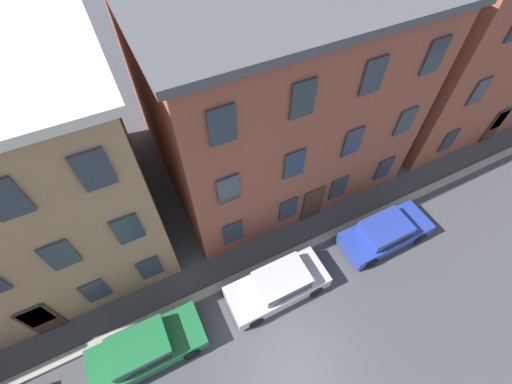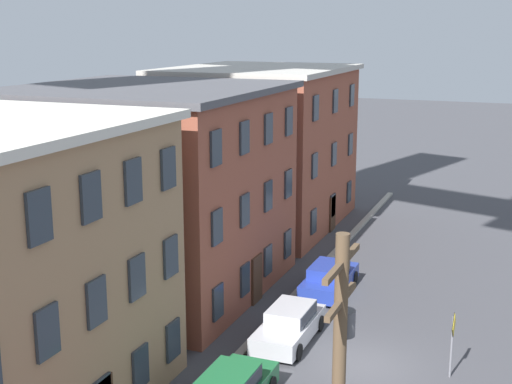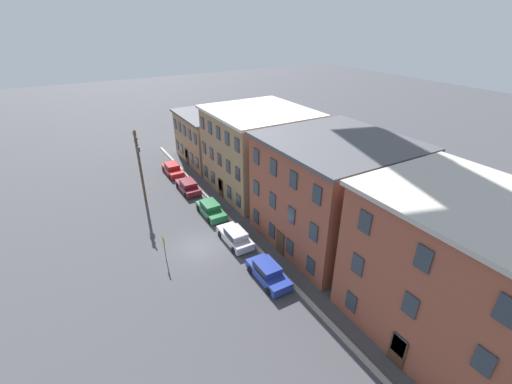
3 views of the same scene
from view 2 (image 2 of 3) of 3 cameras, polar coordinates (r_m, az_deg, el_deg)
The scene contains 7 objects.
ground_plane at distance 27.75m, azimuth 8.41°, elevation -13.50°, with size 200.00×200.00×0.00m, color #424247.
kerb_strip at distance 28.93m, azimuth -0.48°, elevation -12.02°, with size 56.00×0.36×0.16m, color #9E998E.
apartment_far at distance 34.06m, azimuth -8.60°, elevation 0.25°, with size 11.82×11.46×9.71m.
apartment_annex at distance 44.97m, azimuth 0.31°, elevation 3.66°, with size 12.44×10.08×9.93m.
car_silver at distance 29.08m, azimuth 2.70°, elevation -10.44°, with size 4.40×1.92×1.43m.
car_blue at distance 34.20m, azimuth 5.87°, elevation -6.81°, with size 4.40×1.92×1.43m.
caution_sign at distance 26.82m, azimuth 15.47°, elevation -10.90°, with size 0.97×0.08×2.50m.
Camera 2 is at (-24.24, -5.41, 12.37)m, focal length 50.00 mm.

